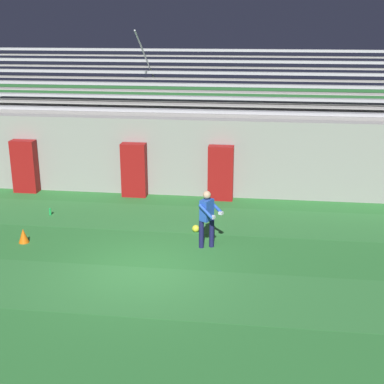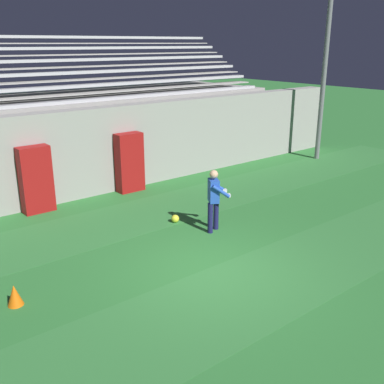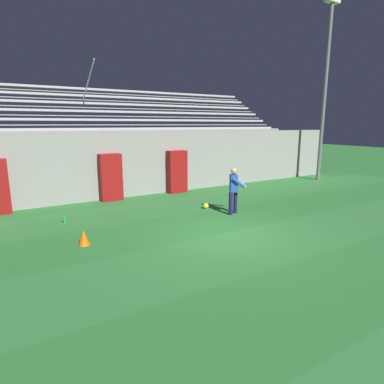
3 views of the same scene
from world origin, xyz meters
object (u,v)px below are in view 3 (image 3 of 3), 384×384
object	(u,v)px
goalkeeper	(234,188)
floodlight_pole	(327,70)
water_bottle	(64,220)
padding_pillar_gate_left	(111,177)
soccer_ball	(206,206)
padding_pillar_gate_right	(177,172)
traffic_cone	(84,237)

from	to	relation	value
goalkeeper	floodlight_pole	bearing A→B (deg)	19.95
goalkeeper	water_bottle	xyz separation A→B (m)	(-5.40, 1.95, -0.83)
padding_pillar_gate_left	soccer_ball	world-z (taller)	padding_pillar_gate_left
goalkeeper	soccer_ball	world-z (taller)	goalkeeper
soccer_ball	water_bottle	size ratio (longest dim) A/B	0.92
padding_pillar_gate_left	soccer_ball	xyz separation A→B (m)	(2.63, -3.20, -0.87)
padding_pillar_gate_right	water_bottle	world-z (taller)	padding_pillar_gate_right
padding_pillar_gate_left	padding_pillar_gate_right	distance (m)	3.14
padding_pillar_gate_left	water_bottle	size ratio (longest dim) A/B	8.17
padding_pillar_gate_left	water_bottle	world-z (taller)	padding_pillar_gate_left
traffic_cone	water_bottle	world-z (taller)	traffic_cone
soccer_ball	water_bottle	xyz separation A→B (m)	(-4.94, 0.85, 0.01)
padding_pillar_gate_left	soccer_ball	bearing A→B (deg)	-50.58
soccer_ball	floodlight_pole	bearing A→B (deg)	12.62
padding_pillar_gate_right	padding_pillar_gate_left	bearing A→B (deg)	180.00
padding_pillar_gate_right	soccer_ball	distance (m)	3.36
traffic_cone	floodlight_pole	bearing A→B (deg)	13.98
floodlight_pole	goalkeeper	xyz separation A→B (m)	(-8.65, -3.14, -5.05)
floodlight_pole	soccer_ball	world-z (taller)	floodlight_pole
traffic_cone	water_bottle	distance (m)	2.29
traffic_cone	soccer_ball	bearing A→B (deg)	16.49
padding_pillar_gate_left	soccer_ball	distance (m)	4.24
padding_pillar_gate_right	floodlight_pole	bearing A→B (deg)	-7.71
padding_pillar_gate_left	floodlight_pole	world-z (taller)	floodlight_pole
water_bottle	padding_pillar_gate_left	bearing A→B (deg)	45.55
padding_pillar_gate_left	goalkeeper	distance (m)	5.30
water_bottle	traffic_cone	bearing A→B (deg)	-87.45
traffic_cone	padding_pillar_gate_left	bearing A→B (deg)	64.54
goalkeeper	traffic_cone	size ratio (longest dim) A/B	3.98
padding_pillar_gate_left	traffic_cone	size ratio (longest dim) A/B	4.67
soccer_ball	goalkeeper	bearing A→B (deg)	-67.62
goalkeeper	soccer_ball	distance (m)	1.46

